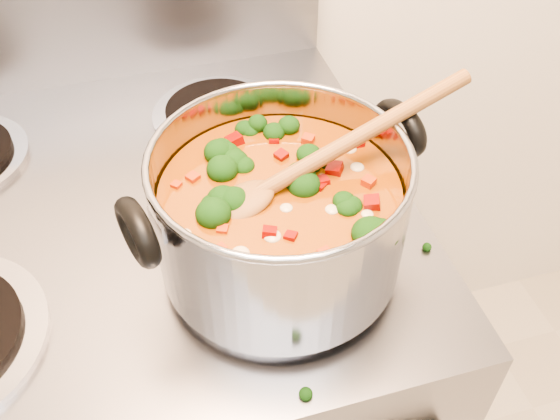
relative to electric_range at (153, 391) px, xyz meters
name	(u,v)px	position (x,y,z in m)	size (l,w,h in m)	color
electric_range	(153,391)	(0.00, 0.00, 0.00)	(0.76, 0.69, 1.08)	gray
stockpot	(280,213)	(0.19, -0.15, 0.54)	(0.33, 0.27, 0.16)	#94949B
wooden_spoon	(300,170)	(0.21, -0.15, 0.59)	(0.31, 0.09, 0.10)	brown
cooktop_crumbs	(391,250)	(0.32, -0.17, 0.46)	(0.03, 0.31, 0.01)	black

